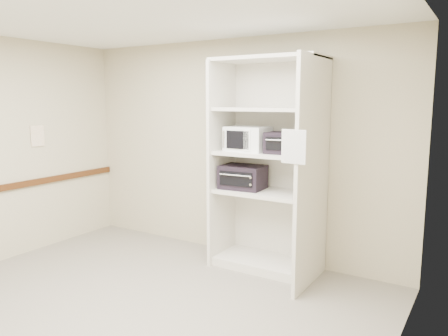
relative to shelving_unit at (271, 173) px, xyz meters
The scene contains 10 objects.
floor 2.15m from the shelving_unit, 111.36° to the right, with size 4.50×4.00×0.01m, color #6D675B.
ceiling 2.41m from the shelving_unit, 111.36° to the right, with size 4.50×4.00×0.01m, color white.
wall_back 0.76m from the shelving_unit, 155.96° to the left, with size 4.50×0.02×2.70m, color #BBB18D.
wall_right 2.34m from the shelving_unit, 47.07° to the right, with size 0.02×4.00×2.70m, color #BBB18D.
shelving_unit is the anchor object (origin of this frame).
microwave 0.48m from the shelving_unit, behind, with size 0.47×0.36×0.28m, color white.
toaster_oven_upper 0.40m from the shelving_unit, 10.22° to the right, with size 0.41×0.30×0.23m, color black.
toaster_oven_lower 0.36m from the shelving_unit, behind, with size 0.50×0.37×0.28m, color black.
paper_sign 0.91m from the shelving_unit, 50.00° to the right, with size 0.25×0.01×0.32m, color white.
wall_poster 3.06m from the shelving_unit, 162.66° to the right, with size 0.01×0.19×0.27m, color white.
Camera 1 is at (2.78, -2.73, 1.94)m, focal length 35.00 mm.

